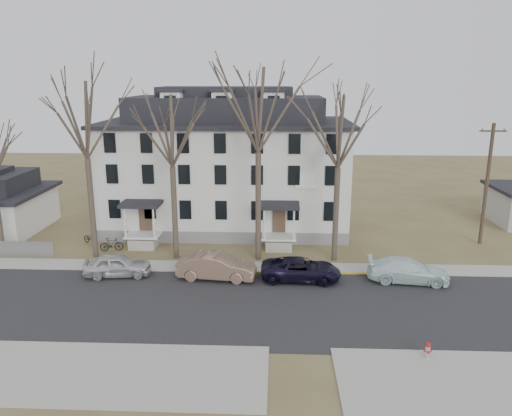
{
  "coord_description": "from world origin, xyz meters",
  "views": [
    {
      "loc": [
        2.28,
        -24.34,
        12.89
      ],
      "look_at": [
        0.88,
        9.0,
        4.05
      ],
      "focal_mm": 35.0,
      "sensor_mm": 36.0,
      "label": 1
    }
  ],
  "objects_px": {
    "car_tan": "(217,267)",
    "car_white": "(408,271)",
    "tree_mid_left": "(171,126)",
    "tree_far_left": "(84,114)",
    "tree_center": "(258,104)",
    "fire_hydrant": "(428,351)",
    "tree_mid_right": "(340,126)",
    "car_navy": "(301,270)",
    "boarding_house": "(227,166)",
    "utility_pole_far": "(487,183)",
    "bicycle_right": "(112,245)",
    "bicycle_left": "(91,239)",
    "car_silver": "(118,266)"
  },
  "relations": [
    {
      "from": "tree_far_left",
      "to": "bicycle_right",
      "type": "bearing_deg",
      "value": 53.6
    },
    {
      "from": "car_white",
      "to": "tree_far_left",
      "type": "bearing_deg",
      "value": 86.64
    },
    {
      "from": "tree_far_left",
      "to": "tree_mid_right",
      "type": "height_order",
      "value": "tree_far_left"
    },
    {
      "from": "car_tan",
      "to": "car_white",
      "type": "relative_size",
      "value": 0.99
    },
    {
      "from": "tree_mid_right",
      "to": "car_silver",
      "type": "height_order",
      "value": "tree_mid_right"
    },
    {
      "from": "tree_far_left",
      "to": "fire_hydrant",
      "type": "xyz_separation_m",
      "value": [
        20.45,
        -12.95,
        -9.91
      ]
    },
    {
      "from": "boarding_house",
      "to": "tree_mid_right",
      "type": "relative_size",
      "value": 1.63
    },
    {
      "from": "tree_far_left",
      "to": "boarding_house",
      "type": "bearing_deg",
      "value": 42.18
    },
    {
      "from": "tree_mid_right",
      "to": "car_tan",
      "type": "relative_size",
      "value": 2.5
    },
    {
      "from": "tree_mid_right",
      "to": "car_navy",
      "type": "bearing_deg",
      "value": -124.14
    },
    {
      "from": "tree_mid_right",
      "to": "bicycle_left",
      "type": "relative_size",
      "value": 7.5
    },
    {
      "from": "tree_center",
      "to": "fire_hydrant",
      "type": "xyz_separation_m",
      "value": [
        8.45,
        -12.95,
        -10.65
      ]
    },
    {
      "from": "tree_far_left",
      "to": "tree_mid_left",
      "type": "xyz_separation_m",
      "value": [
        6.0,
        0.0,
        -0.74
      ]
    },
    {
      "from": "utility_pole_far",
      "to": "bicycle_left",
      "type": "xyz_separation_m",
      "value": [
        -30.85,
        -1.5,
        -4.46
      ]
    },
    {
      "from": "car_white",
      "to": "bicycle_right",
      "type": "xyz_separation_m",
      "value": [
        -20.99,
        4.89,
        -0.23
      ]
    },
    {
      "from": "car_silver",
      "to": "car_navy",
      "type": "xyz_separation_m",
      "value": [
        12.11,
        -0.16,
        -0.02
      ]
    },
    {
      "from": "tree_mid_left",
      "to": "utility_pole_far",
      "type": "height_order",
      "value": "tree_mid_left"
    },
    {
      "from": "utility_pole_far",
      "to": "fire_hydrant",
      "type": "relative_size",
      "value": 11.11
    },
    {
      "from": "tree_mid_left",
      "to": "car_navy",
      "type": "xyz_separation_m",
      "value": [
        8.92,
        -3.8,
        -8.89
      ]
    },
    {
      "from": "car_silver",
      "to": "bicycle_left",
      "type": "height_order",
      "value": "car_silver"
    },
    {
      "from": "tree_far_left",
      "to": "car_navy",
      "type": "distance_m",
      "value": 18.16
    },
    {
      "from": "tree_far_left",
      "to": "bicycle_left",
      "type": "distance_m",
      "value": 10.35
    },
    {
      "from": "car_tan",
      "to": "car_navy",
      "type": "bearing_deg",
      "value": -84.49
    },
    {
      "from": "tree_far_left",
      "to": "car_white",
      "type": "distance_m",
      "value": 24.13
    },
    {
      "from": "utility_pole_far",
      "to": "car_white",
      "type": "relative_size",
      "value": 1.84
    },
    {
      "from": "car_navy",
      "to": "bicycle_left",
      "type": "relative_size",
      "value": 3.04
    },
    {
      "from": "car_tan",
      "to": "bicycle_left",
      "type": "xyz_separation_m",
      "value": [
        -10.78,
        6.52,
        -0.39
      ]
    },
    {
      "from": "car_silver",
      "to": "tree_mid_right",
      "type": "bearing_deg",
      "value": -83.32
    },
    {
      "from": "bicycle_right",
      "to": "fire_hydrant",
      "type": "distance_m",
      "value": 24.15
    },
    {
      "from": "tree_mid_left",
      "to": "car_tan",
      "type": "distance_m",
      "value": 10.15
    },
    {
      "from": "tree_mid_left",
      "to": "fire_hydrant",
      "type": "distance_m",
      "value": 21.46
    },
    {
      "from": "car_tan",
      "to": "fire_hydrant",
      "type": "distance_m",
      "value": 14.32
    },
    {
      "from": "boarding_house",
      "to": "tree_center",
      "type": "relative_size",
      "value": 1.41
    },
    {
      "from": "tree_mid_left",
      "to": "bicycle_left",
      "type": "distance_m",
      "value": 12.05
    },
    {
      "from": "tree_center",
      "to": "car_silver",
      "type": "height_order",
      "value": "tree_center"
    },
    {
      "from": "bicycle_right",
      "to": "fire_hydrant",
      "type": "height_order",
      "value": "bicycle_right"
    },
    {
      "from": "boarding_house",
      "to": "bicycle_left",
      "type": "xyz_separation_m",
      "value": [
        -10.35,
        -5.45,
        -4.93
      ]
    },
    {
      "from": "boarding_house",
      "to": "car_white",
      "type": "xyz_separation_m",
      "value": [
        12.82,
        -11.91,
        -4.63
      ]
    },
    {
      "from": "tree_center",
      "to": "fire_hydrant",
      "type": "height_order",
      "value": "tree_center"
    },
    {
      "from": "tree_center",
      "to": "utility_pole_far",
      "type": "height_order",
      "value": "tree_center"
    },
    {
      "from": "tree_mid_left",
      "to": "car_navy",
      "type": "bearing_deg",
      "value": -23.06
    },
    {
      "from": "boarding_house",
      "to": "fire_hydrant",
      "type": "height_order",
      "value": "boarding_house"
    },
    {
      "from": "tree_mid_left",
      "to": "car_tan",
      "type": "height_order",
      "value": "tree_mid_left"
    },
    {
      "from": "tree_mid_right",
      "to": "fire_hydrant",
      "type": "relative_size",
      "value": 14.9
    },
    {
      "from": "tree_mid_left",
      "to": "utility_pole_far",
      "type": "xyz_separation_m",
      "value": [
        23.5,
        4.2,
        -4.7
      ]
    },
    {
      "from": "tree_center",
      "to": "bicycle_right",
      "type": "distance_m",
      "value": 15.41
    },
    {
      "from": "bicycle_left",
      "to": "car_white",
      "type": "bearing_deg",
      "value": -71.41
    },
    {
      "from": "car_silver",
      "to": "car_tan",
      "type": "bearing_deg",
      "value": -98.79
    },
    {
      "from": "boarding_house",
      "to": "car_tan",
      "type": "xyz_separation_m",
      "value": [
        0.42,
        -11.97,
        -4.54
      ]
    },
    {
      "from": "tree_center",
      "to": "bicycle_right",
      "type": "relative_size",
      "value": 8.48
    }
  ]
}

